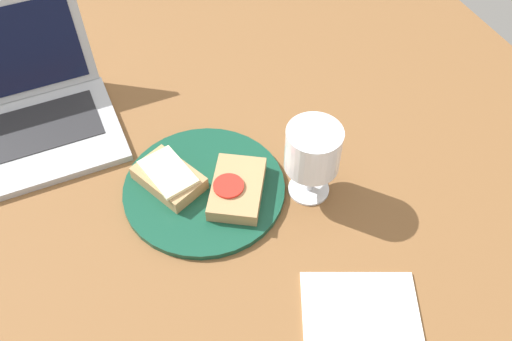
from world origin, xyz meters
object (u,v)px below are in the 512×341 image
Objects in this scene: sandwich_with_cheese at (169,177)px; napkin at (360,310)px; laptop at (15,110)px; plate at (203,189)px; sandwich_with_tomato at (236,187)px; wine_glass at (313,152)px.

sandwich_with_cheese is 35.58cm from napkin.
plate is at bearing -47.46° from laptop.
laptop is (-28.84, 29.47, 1.78)cm from sandwich_with_tomato.
sandwich_with_cheese reaches higher than napkin.
plate is 30.85cm from napkin.
sandwich_with_tomato is 10.82cm from sandwich_with_cheese.
sandwich_with_tomato is 0.45× the size of laptop.
sandwich_with_cheese reaches higher than sandwich_with_tomato.
sandwich_with_tomato is 41.27cm from laptop.
napkin is at bearing -66.10° from plate.
napkin is (36.83, -54.73, -3.85)cm from laptop.
wine_glass is at bearing 81.86° from napkin.
sandwich_with_cheese is 0.95× the size of wine_glass.
sandwich_with_tomato is 0.89× the size of napkin.
laptop reaches higher than sandwich_with_cheese.
plate is at bearing -32.73° from sandwich_with_cheese.
sandwich_with_tomato is at bearing -33.12° from plate.
wine_glass is 23.65cm from napkin.
sandwich_with_cheese is at bearing 154.78° from wine_glass.
laptop is (-39.93, 33.09, -5.16)cm from wine_glass.
sandwich_with_tomato reaches higher than napkin.
sandwich_with_tomato is 13.57cm from wine_glass.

